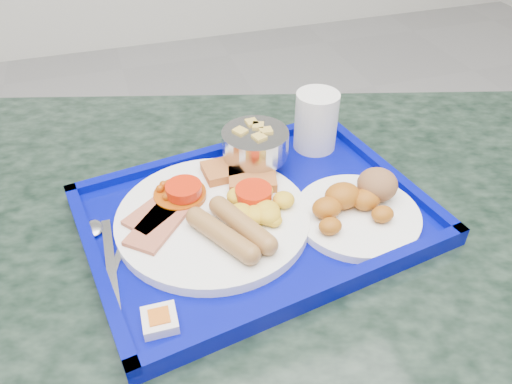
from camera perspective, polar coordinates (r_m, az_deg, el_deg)
table at (r=0.88m, az=-2.15°, el=-14.79°), size 1.48×1.19×0.80m
tray at (r=0.74m, az=-0.00°, el=-2.80°), size 0.53×0.43×0.03m
main_plate at (r=0.71m, az=-4.25°, el=-2.38°), size 0.28×0.28×0.04m
bread_plate at (r=0.73m, az=11.65°, el=-1.55°), size 0.18×0.18×0.06m
fruit_bowl at (r=0.79m, az=-0.09°, el=5.45°), size 0.11×0.11×0.07m
juice_cup at (r=0.85m, az=6.90°, el=8.25°), size 0.07×0.07×0.10m
spoon at (r=0.72m, az=-17.39°, el=-4.91°), size 0.07×0.15×0.01m
knife at (r=0.68m, az=-16.26°, el=-7.99°), size 0.01×0.18×0.00m
jam_packet at (r=0.61m, az=-10.94°, el=-14.18°), size 0.04×0.04×0.02m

